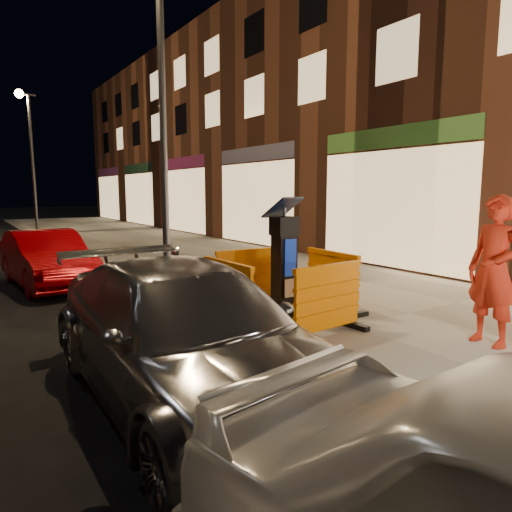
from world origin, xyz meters
TOP-DOWN VIEW (x-y plane):
  - ground_plane at (0.00, 0.00)m, footprint 120.00×120.00m
  - sidewalk at (3.00, 0.00)m, footprint 6.00×60.00m
  - kerb at (0.00, 0.00)m, footprint 0.30×60.00m
  - parking_kiosk at (1.18, 0.83)m, footprint 0.54×0.54m
  - barrier_front at (1.18, -0.12)m, footprint 1.25×0.59m
  - barrier_back at (1.18, 1.78)m, footprint 1.24×0.57m
  - barrier_kerbside at (0.23, 0.83)m, footprint 0.53×1.22m
  - barrier_bldgside at (2.13, 0.83)m, footprint 0.55×1.23m
  - car_silver at (-1.00, -0.51)m, footprint 1.90×4.55m
  - car_red at (-1.21, 6.05)m, footprint 1.54×3.72m
  - man at (2.62, -1.49)m, footprint 0.50×0.71m
  - street_lamp_mid at (0.25, 3.00)m, footprint 0.12×0.12m
  - street_lamp_far at (0.25, 18.00)m, footprint 0.12×0.12m

SIDE VIEW (x-z plane):
  - ground_plane at x=0.00m, z-range 0.00..0.00m
  - car_silver at x=-1.00m, z-range -0.66..0.66m
  - car_red at x=-1.21m, z-range -0.60..0.60m
  - sidewalk at x=3.00m, z-range 0.00..0.15m
  - kerb at x=0.00m, z-range 0.00..0.15m
  - barrier_front at x=1.18m, z-range 0.15..1.09m
  - barrier_back at x=1.18m, z-range 0.15..1.09m
  - barrier_kerbside at x=0.23m, z-range 0.15..1.09m
  - barrier_bldgside at x=2.13m, z-range 0.15..1.09m
  - parking_kiosk at x=1.18m, z-range 0.15..1.84m
  - man at x=2.62m, z-range 0.15..1.99m
  - street_lamp_mid at x=0.25m, z-range 0.15..6.15m
  - street_lamp_far at x=0.25m, z-range 0.15..6.15m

